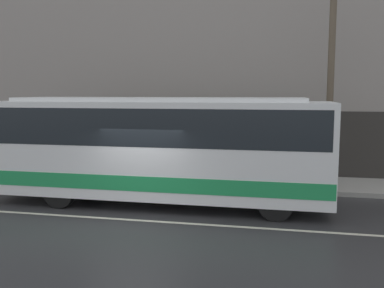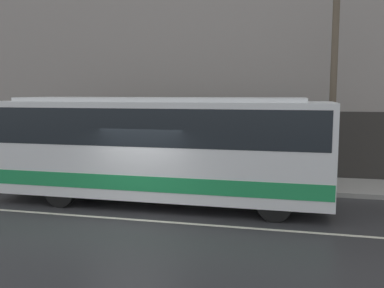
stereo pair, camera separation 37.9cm
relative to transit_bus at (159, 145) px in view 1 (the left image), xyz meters
The scene contains 7 objects.
ground_plane 2.68m from the transit_bus, 94.96° to the right, with size 60.00×60.00×0.00m, color #2D2D30.
sidewalk 3.97m from the transit_bus, 92.64° to the left, with size 60.00×2.77×0.17m.
building_facade 6.52m from the transit_bus, 91.84° to the left, with size 60.00×0.35×12.49m.
lane_stripe 2.67m from the transit_bus, 94.96° to the right, with size 54.00×0.14×0.01m.
transit_bus is the anchor object (origin of this frame).
utility_pole_near 6.48m from the transit_bus, 29.13° to the left, with size 0.24×0.24×7.13m.
pedestrian_waiting 3.68m from the transit_bus, 102.92° to the left, with size 0.36×0.36×1.65m.
Camera 1 is at (3.93, -11.02, 3.55)m, focal length 40.00 mm.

